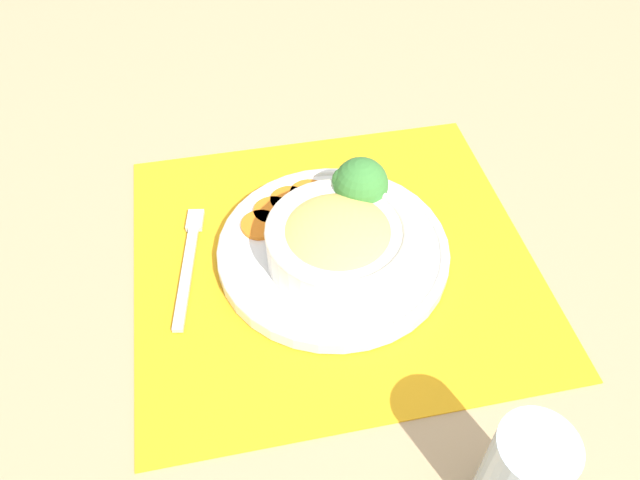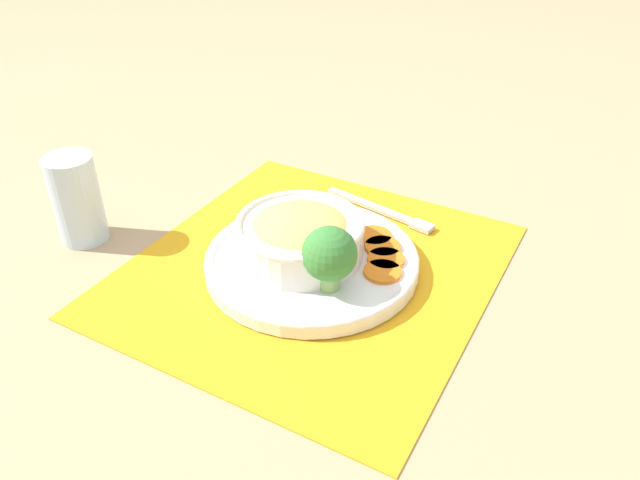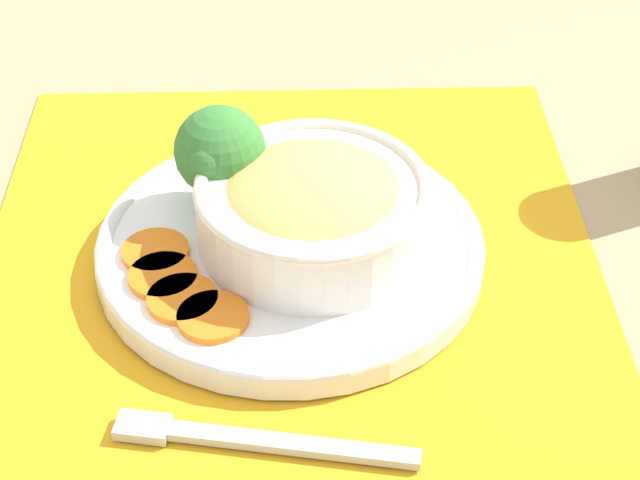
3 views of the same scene
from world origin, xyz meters
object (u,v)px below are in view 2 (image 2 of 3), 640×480
broccoli_floret (330,255)px  fork (389,213)px  water_glass (78,204)px  bowl (300,234)px

broccoli_floret → fork: size_ratio=0.45×
fork → broccoli_floret: bearing=14.3°
fork → water_glass: bearing=-43.3°
bowl → broccoli_floret: broccoli_floret is taller
bowl → water_glass: size_ratio=1.32×
fork → bowl: bearing=-6.6°
broccoli_floret → water_glass: (0.02, -0.37, -0.01)m
bowl → water_glass: 0.31m
bowl → broccoli_floret: bearing=52.8°
broccoli_floret → water_glass: 0.37m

